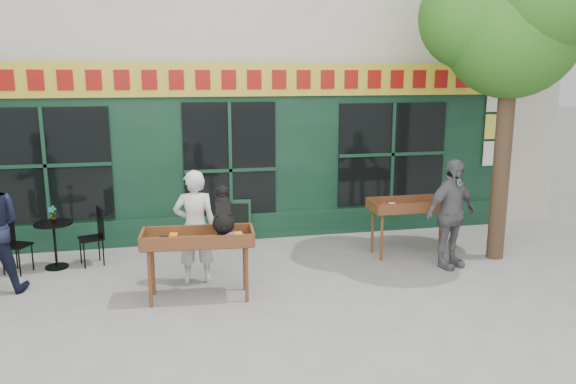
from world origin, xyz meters
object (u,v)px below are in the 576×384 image
at_px(book_cart_right, 413,208).
at_px(bistro_table, 54,236).
at_px(dog, 223,209).
at_px(woman, 195,227).
at_px(man_right, 451,214).
at_px(book_cart_center, 198,242).

height_order(book_cart_right, bistro_table, book_cart_right).
xyz_separation_m(dog, bistro_table, (-2.54, 1.83, -0.75)).
bearing_deg(woman, bistro_table, -22.69).
xyz_separation_m(man_right, bistro_table, (-6.26, 1.33, -0.35)).
bearing_deg(dog, woman, 121.14).
bearing_deg(bistro_table, book_cart_center, -39.08).
bearing_deg(dog, bistro_table, 148.82).
relative_size(dog, bistro_table, 0.79).
relative_size(book_cart_right, bistro_table, 1.98).
xyz_separation_m(book_cart_center, bistro_table, (-2.19, 1.78, -0.28)).
bearing_deg(dog, man_right, 12.19).
xyz_separation_m(woman, bistro_table, (-2.19, 1.13, -0.32)).
distance_m(book_cart_center, dog, 0.59).
distance_m(book_cart_center, book_cart_right, 3.95).
relative_size(book_cart_center, man_right, 0.87).
distance_m(book_cart_center, man_right, 4.09).
distance_m(man_right, bistro_table, 6.40).
height_order(dog, woman, woman).
distance_m(woman, book_cart_right, 3.80).
relative_size(book_cart_center, woman, 0.89).
relative_size(woman, book_cart_right, 1.15).
xyz_separation_m(woman, book_cart_right, (3.76, 0.55, -0.04)).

